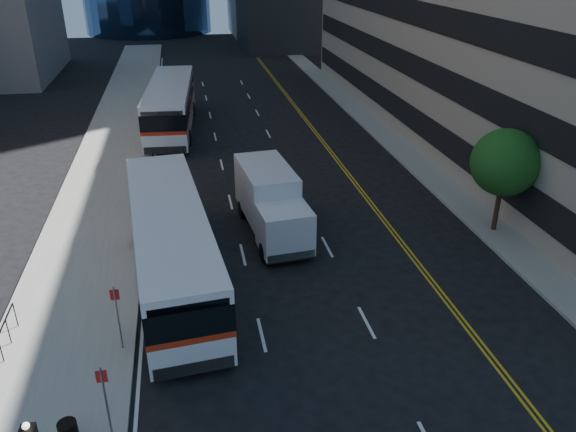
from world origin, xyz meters
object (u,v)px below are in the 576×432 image
(street_tree, at_px, (505,163))
(bus_rear, at_px, (171,105))
(bus_front, at_px, (171,242))
(box_truck, at_px, (271,202))

(street_tree, height_order, bus_rear, street_tree)
(bus_front, distance_m, box_truck, 5.91)
(bus_front, distance_m, bus_rear, 22.15)
(street_tree, distance_m, box_truck, 11.19)
(street_tree, xyz_separation_m, box_truck, (-10.85, 1.89, -1.96))
(bus_front, height_order, box_truck, bus_front)
(street_tree, xyz_separation_m, bus_front, (-15.60, -1.63, -1.81))
(box_truck, bearing_deg, bus_rear, 98.62)
(street_tree, distance_m, bus_front, 15.79)
(street_tree, relative_size, bus_rear, 0.37)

